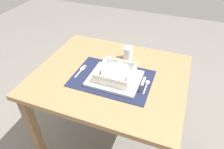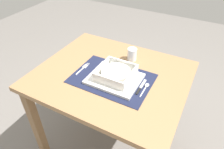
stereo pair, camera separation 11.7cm
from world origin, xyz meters
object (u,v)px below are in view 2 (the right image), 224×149
(fork, at_px, (83,68))
(porridge_bowl, at_px, (116,73))
(spoon, at_px, (146,87))
(dining_table, at_px, (111,88))
(bread_knife, at_px, (136,87))
(butter_knife, at_px, (140,88))
(drinking_glass, at_px, (132,55))

(fork, bearing_deg, porridge_bowl, -3.94)
(fork, height_order, spoon, spoon)
(dining_table, height_order, bread_knife, bread_knife)
(butter_knife, bearing_deg, fork, 175.60)
(fork, bearing_deg, drinking_glass, 41.79)
(dining_table, height_order, butter_knife, butter_knife)
(fork, height_order, drinking_glass, drinking_glass)
(porridge_bowl, height_order, fork, porridge_bowl)
(spoon, bearing_deg, butter_knife, -138.03)
(fork, bearing_deg, butter_knife, -5.55)
(spoon, height_order, butter_knife, spoon)
(dining_table, height_order, porridge_bowl, porridge_bowl)
(drinking_glass, bearing_deg, dining_table, -103.22)
(spoon, distance_m, butter_knife, 0.03)
(dining_table, xyz_separation_m, drinking_glass, (0.05, 0.20, 0.15))
(fork, xyz_separation_m, spoon, (0.41, 0.01, 0.00))
(drinking_glass, bearing_deg, butter_knife, -56.70)
(butter_knife, xyz_separation_m, bread_knife, (-0.03, -0.01, 0.00))
(spoon, xyz_separation_m, bread_knife, (-0.05, -0.03, -0.00))
(dining_table, xyz_separation_m, porridge_bowl, (0.05, -0.03, 0.15))
(butter_knife, distance_m, bread_knife, 0.03)
(dining_table, distance_m, drinking_glass, 0.25)
(fork, relative_size, spoon, 1.14)
(dining_table, height_order, drinking_glass, drinking_glass)
(fork, xyz_separation_m, butter_knife, (0.38, -0.01, 0.00))
(porridge_bowl, height_order, drinking_glass, drinking_glass)
(porridge_bowl, bearing_deg, drinking_glass, 90.02)
(spoon, height_order, drinking_glass, drinking_glass)
(porridge_bowl, relative_size, bread_knife, 1.44)
(porridge_bowl, distance_m, fork, 0.23)
(bread_knife, bearing_deg, porridge_bowl, 174.07)
(spoon, distance_m, drinking_glass, 0.29)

